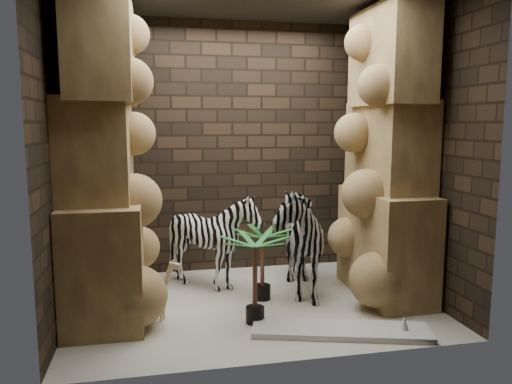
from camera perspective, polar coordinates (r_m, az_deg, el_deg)
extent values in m
plane|color=silver|center=(5.10, -0.35, -12.74)|extent=(3.50, 3.50, 0.00)
plane|color=#2F2216|center=(6.00, -2.74, 5.08)|extent=(3.50, 0.00, 3.50)
plane|color=#2F2216|center=(3.56, 3.63, 3.08)|extent=(3.50, 0.00, 3.50)
plane|color=#2F2216|center=(4.75, -21.58, 3.76)|extent=(0.00, 3.00, 3.00)
plane|color=#2F2216|center=(5.40, 18.20, 4.36)|extent=(0.00, 3.00, 3.00)
imported|color=white|center=(5.26, 4.16, -4.13)|extent=(0.74, 1.24, 1.40)
imported|color=white|center=(5.42, -4.87, -6.13)|extent=(0.96, 1.14, 0.97)
cube|color=white|center=(4.50, 9.75, -15.44)|extent=(1.57, 0.79, 0.05)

